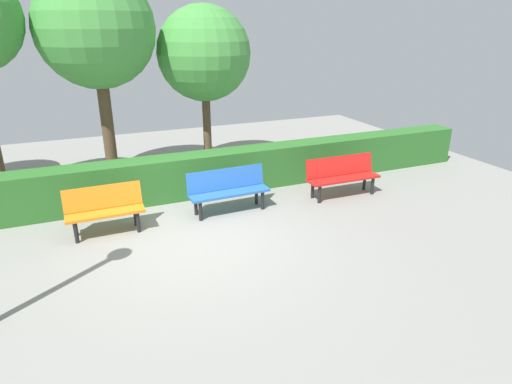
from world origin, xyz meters
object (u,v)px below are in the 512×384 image
object	(u,v)px
tree_near	(204,54)
bench_red	(342,174)
bench_orange	(105,208)
tree_mid	(95,30)
bench_blue	(228,188)

from	to	relation	value
tree_near	bench_red	bearing A→B (deg)	125.09
bench_orange	tree_mid	distance (m)	4.10
bench_red	bench_orange	bearing A→B (deg)	-0.18
bench_blue	tree_near	world-z (taller)	tree_near
bench_red	bench_blue	bearing A→B (deg)	-2.54
bench_blue	tree_mid	size ratio (longest dim) A/B	0.35
tree_mid	bench_blue	bearing A→B (deg)	125.53
tree_near	tree_mid	distance (m)	2.49
bench_blue	tree_near	bearing A→B (deg)	-100.84
bench_blue	bench_orange	xyz separation A→B (m)	(2.37, 0.07, -0.01)
bench_blue	tree_near	size ratio (longest dim) A/B	0.41
bench_orange	bench_red	bearing A→B (deg)	178.26
bench_red	tree_mid	world-z (taller)	tree_mid
tree_near	tree_mid	world-z (taller)	tree_mid
bench_blue	bench_orange	distance (m)	2.37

